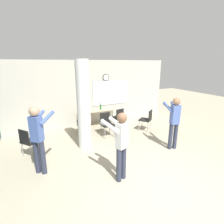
{
  "coord_description": "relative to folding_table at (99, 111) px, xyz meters",
  "views": [
    {
      "loc": [
        -2.37,
        -2.25,
        2.69
      ],
      "look_at": [
        0.09,
        2.76,
        1.11
      ],
      "focal_mm": 28.0,
      "sensor_mm": 36.0,
      "label": 1
    }
  ],
  "objects": [
    {
      "name": "person_playing_side",
      "position": [
        1.33,
        -3.01,
        0.31
      ],
      "size": [
        0.48,
        0.69,
        1.68
      ],
      "color": "#2D3347",
      "rests_on": "ground_plane"
    },
    {
      "name": "folding_table",
      "position": [
        0.0,
        0.0,
        0.0
      ],
      "size": [
        1.71,
        0.64,
        0.73
      ],
      "color": "tan",
      "rests_on": "ground_plane"
    },
    {
      "name": "chair_table_left",
      "position": [
        -0.88,
        -0.57,
        -0.17
      ],
      "size": [
        0.51,
        0.51,
        0.87
      ],
      "color": "black",
      "rests_on": "ground_plane"
    },
    {
      "name": "chair_mid_room",
      "position": [
        1.54,
        -1.39,
        -0.17
      ],
      "size": [
        0.61,
        0.61,
        0.87
      ],
      "color": "black",
      "rests_on": "ground_plane"
    },
    {
      "name": "chair_table_front",
      "position": [
        -0.14,
        -1.13,
        -0.17
      ],
      "size": [
        0.45,
        0.45,
        0.87
      ],
      "color": "black",
      "rests_on": "ground_plane"
    },
    {
      "name": "chair_by_left_wall",
      "position": [
        -2.82,
        -1.54,
        -0.17
      ],
      "size": [
        0.62,
        0.62,
        0.87
      ],
      "color": "black",
      "rests_on": "ground_plane"
    },
    {
      "name": "person_playing_front",
      "position": [
        -0.93,
        -3.65,
        0.29
      ],
      "size": [
        0.52,
        0.66,
        1.66
      ],
      "color": "#2D3347",
      "rests_on": "ground_plane"
    },
    {
      "name": "chair_table_right",
      "position": [
        0.59,
        -0.67,
        -0.17
      ],
      "size": [
        0.54,
        0.54,
        0.87
      ],
      "color": "black",
      "rests_on": "ground_plane"
    },
    {
      "name": "ground_plane",
      "position": [
        -0.32,
        -4.55,
        -0.68
      ],
      "size": [
        24.0,
        24.0,
        0.0
      ],
      "primitive_type": "plane",
      "color": "#ADA389"
    },
    {
      "name": "wall_back",
      "position": [
        -0.3,
        0.51,
        0.72
      ],
      "size": [
        8.0,
        0.15,
        2.8
      ],
      "color": "beige",
      "rests_on": "ground_plane"
    },
    {
      "name": "support_pillar",
      "position": [
        -1.17,
        -1.72,
        0.72
      ],
      "size": [
        0.41,
        0.41,
        2.8
      ],
      "color": "white",
      "rests_on": "ground_plane"
    },
    {
      "name": "person_watching_back",
      "position": [
        -2.58,
        -2.54,
        0.34
      ],
      "size": [
        0.65,
        0.68,
        1.74
      ],
      "color": "#2D3347",
      "rests_on": "ground_plane"
    },
    {
      "name": "bottle_on_table",
      "position": [
        0.08,
        -0.03,
        0.17
      ],
      "size": [
        0.07,
        0.07,
        0.3
      ],
      "color": "#1E6B2D",
      "rests_on": "folding_table"
    }
  ]
}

